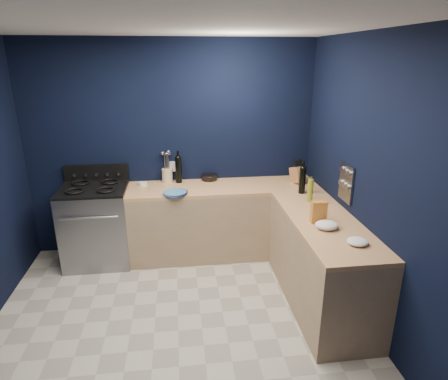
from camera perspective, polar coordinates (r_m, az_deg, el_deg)
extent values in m
cube|color=#AFAA99|center=(3.78, -6.82, -20.20)|extent=(3.50, 3.50, 0.02)
cube|color=silver|center=(2.93, -9.02, 23.50)|extent=(3.50, 3.50, 0.02)
cube|color=black|center=(4.80, -7.71, 6.10)|extent=(3.50, 0.02, 2.60)
cube|color=black|center=(3.55, 21.92, 0.07)|extent=(0.02, 3.50, 2.60)
cube|color=black|center=(1.59, -7.95, -24.02)|extent=(3.50, 0.02, 2.60)
cube|color=tan|center=(4.80, -0.06, -4.69)|extent=(2.30, 0.63, 0.86)
cube|color=#9B6940|center=(4.64, -0.06, 0.39)|extent=(2.30, 0.63, 0.04)
cube|color=tan|center=(4.00, 14.25, -10.61)|extent=(0.63, 1.67, 0.86)
cube|color=#9B6940|center=(3.80, 14.80, -4.71)|extent=(0.63, 1.67, 0.04)
cube|color=gray|center=(4.85, -18.35, -5.12)|extent=(0.76, 0.66, 0.92)
cube|color=black|center=(4.57, -19.04, -6.85)|extent=(0.59, 0.02, 0.42)
cube|color=black|center=(4.68, -18.96, 0.19)|extent=(0.76, 0.66, 0.03)
cube|color=black|center=(4.93, -18.44, 2.48)|extent=(0.76, 0.06, 0.20)
cube|color=gray|center=(4.04, 17.76, 1.01)|extent=(0.02, 0.28, 0.38)
cube|color=white|center=(4.84, -7.59, 3.50)|extent=(0.09, 0.02, 0.13)
cylinder|color=#3166A5|center=(4.37, -7.33, -0.46)|extent=(0.35, 0.35, 0.03)
cylinder|color=white|center=(4.75, -12.00, 0.93)|extent=(0.11, 0.11, 0.04)
cylinder|color=beige|center=(4.82, -8.44, 2.20)|extent=(0.16, 0.16, 0.17)
cylinder|color=black|center=(4.75, -6.80, 2.98)|extent=(0.10, 0.10, 0.32)
cylinder|color=black|center=(4.85, -2.18, 1.93)|extent=(0.21, 0.21, 0.07)
cube|color=#9B6336|center=(4.81, 10.87, 2.23)|extent=(0.17, 0.25, 0.24)
cylinder|color=black|center=(4.43, 11.60, 1.39)|extent=(0.09, 0.09, 0.30)
cylinder|color=olive|center=(4.19, 12.74, -0.07)|extent=(0.07, 0.07, 0.25)
cylinder|color=olive|center=(3.96, 14.30, -2.66)|extent=(0.05, 0.05, 0.09)
cylinder|color=olive|center=(4.07, 13.97, -2.04)|extent=(0.05, 0.05, 0.08)
cube|color=#B2112E|center=(3.69, 13.92, -3.21)|extent=(0.14, 0.07, 0.21)
ellipsoid|color=white|center=(3.61, 15.06, -5.06)|extent=(0.22, 0.19, 0.07)
ellipsoid|color=white|center=(3.40, 19.29, -7.27)|extent=(0.19, 0.17, 0.05)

